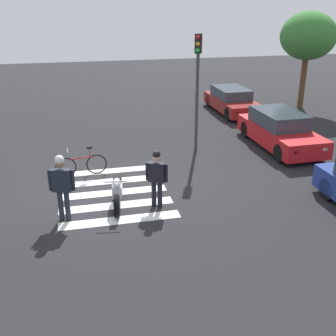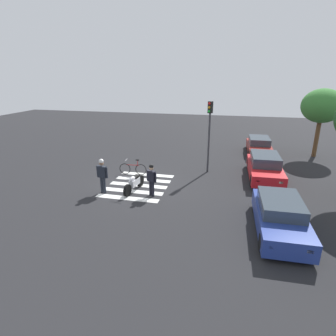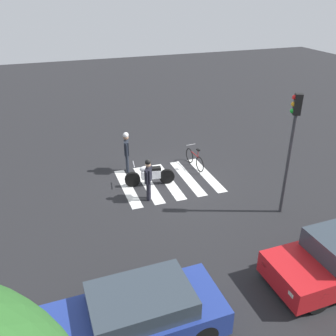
% 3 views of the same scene
% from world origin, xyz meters
% --- Properties ---
extents(ground_plane, '(60.00, 60.00, 0.00)m').
position_xyz_m(ground_plane, '(0.00, 0.00, 0.00)').
color(ground_plane, '#232326').
extents(police_motorcycle, '(2.11, 0.63, 1.04)m').
position_xyz_m(police_motorcycle, '(0.83, 0.05, 0.46)').
color(police_motorcycle, black).
rests_on(police_motorcycle, ground_plane).
extents(leaning_bicycle, '(0.46, 1.74, 1.01)m').
position_xyz_m(leaning_bicycle, '(-1.62, -0.90, 0.39)').
color(leaning_bicycle, black).
rests_on(leaning_bicycle, ground_plane).
extents(officer_on_foot, '(0.31, 0.69, 1.90)m').
position_xyz_m(officer_on_foot, '(1.43, -1.47, 1.12)').
color(officer_on_foot, '#1E232D').
rests_on(officer_on_foot, ground_plane).
extents(officer_by_motorcycle, '(0.39, 0.60, 1.74)m').
position_xyz_m(officer_by_motorcycle, '(1.21, 1.15, 1.00)').
color(officer_by_motorcycle, black).
rests_on(officer_by_motorcycle, ground_plane).
extents(crosswalk_stripes, '(4.05, 3.35, 0.01)m').
position_xyz_m(crosswalk_stripes, '(0.00, 0.00, 0.00)').
color(crosswalk_stripes, silver).
rests_on(crosswalk_stripes, ground_plane).
extents(car_blue_hatchback, '(4.42, 1.86, 1.36)m').
position_xyz_m(car_blue_hatchback, '(3.34, 7.10, 0.66)').
color(car_blue_hatchback, black).
rests_on(car_blue_hatchback, ground_plane).
extents(traffic_light_pole, '(0.36, 0.32, 4.49)m').
position_xyz_m(traffic_light_pole, '(-3.17, 3.63, 3.00)').
color(traffic_light_pole, '#38383D').
rests_on(traffic_light_pole, ground_plane).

